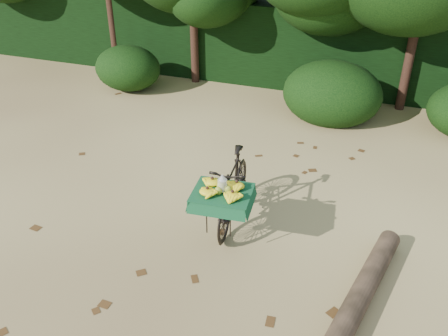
% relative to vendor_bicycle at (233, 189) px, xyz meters
% --- Properties ---
extents(ground, '(80.00, 80.00, 0.00)m').
position_rel_vendor_bicycle_xyz_m(ground, '(-0.77, -0.47, -0.50)').
color(ground, '#D2BE70').
rests_on(ground, ground).
extents(vendor_bicycle, '(0.76, 1.76, 0.99)m').
position_rel_vendor_bicycle_xyz_m(vendor_bicycle, '(0.00, 0.00, 0.00)').
color(vendor_bicycle, black).
rests_on(vendor_bicycle, ground).
extents(fallen_log, '(1.00, 3.43, 0.25)m').
position_rel_vendor_bicycle_xyz_m(fallen_log, '(1.69, -1.56, -0.38)').
color(fallen_log, brown).
rests_on(fallen_log, ground).
extents(hedge_backdrop, '(26.00, 1.80, 1.80)m').
position_rel_vendor_bicycle_xyz_m(hedge_backdrop, '(-0.77, 5.83, 0.40)').
color(hedge_backdrop, black).
rests_on(hedge_backdrop, ground).
extents(bush_clumps, '(8.80, 1.70, 0.90)m').
position_rel_vendor_bicycle_xyz_m(bush_clumps, '(-0.27, 3.83, -0.05)').
color(bush_clumps, black).
rests_on(bush_clumps, ground).
extents(leaf_litter, '(7.00, 7.30, 0.01)m').
position_rel_vendor_bicycle_xyz_m(leaf_litter, '(-0.77, 0.18, -0.50)').
color(leaf_litter, '#4A2E13').
rests_on(leaf_litter, ground).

